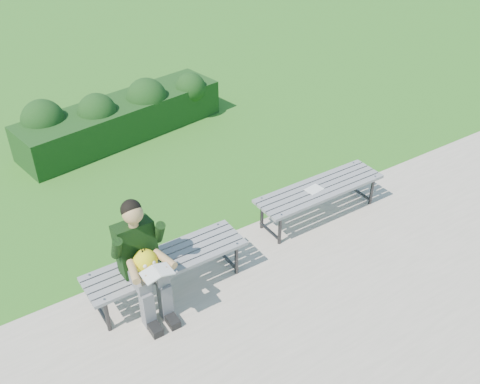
{
  "coord_description": "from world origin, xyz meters",
  "views": [
    {
      "loc": [
        -2.63,
        -4.55,
        4.3
      ],
      "look_at": [
        0.19,
        -0.27,
        0.81
      ],
      "focal_mm": 40.0,
      "sensor_mm": 36.0,
      "label": 1
    }
  ],
  "objects_px": {
    "seated_boy": "(142,257)",
    "hedge": "(119,115)",
    "bench_right": "(320,191)",
    "bench_left": "(166,263)",
    "paper_sheet": "(314,189)"
  },
  "relations": [
    {
      "from": "hedge",
      "to": "paper_sheet",
      "type": "bearing_deg",
      "value": -71.49
    },
    {
      "from": "seated_boy",
      "to": "paper_sheet",
      "type": "xyz_separation_m",
      "value": [
        2.5,
        0.26,
        -0.24
      ]
    },
    {
      "from": "paper_sheet",
      "to": "hedge",
      "type": "bearing_deg",
      "value": 108.51
    },
    {
      "from": "bench_right",
      "to": "seated_boy",
      "type": "distance_m",
      "value": 2.63
    },
    {
      "from": "bench_right",
      "to": "seated_boy",
      "type": "xyz_separation_m",
      "value": [
        -2.6,
        -0.26,
        0.3
      ]
    },
    {
      "from": "bench_left",
      "to": "seated_boy",
      "type": "relative_size",
      "value": 1.37
    },
    {
      "from": "bench_left",
      "to": "seated_boy",
      "type": "xyz_separation_m",
      "value": [
        -0.3,
        -0.1,
        0.3
      ]
    },
    {
      "from": "bench_left",
      "to": "bench_right",
      "type": "xyz_separation_m",
      "value": [
        2.3,
        0.16,
        0.0
      ]
    },
    {
      "from": "bench_left",
      "to": "paper_sheet",
      "type": "height_order",
      "value": "bench_left"
    },
    {
      "from": "bench_right",
      "to": "hedge",
      "type": "bearing_deg",
      "value": 109.94
    },
    {
      "from": "bench_left",
      "to": "seated_boy",
      "type": "distance_m",
      "value": 0.43
    },
    {
      "from": "hedge",
      "to": "seated_boy",
      "type": "bearing_deg",
      "value": -108.82
    },
    {
      "from": "bench_right",
      "to": "seated_boy",
      "type": "height_order",
      "value": "seated_boy"
    },
    {
      "from": "hedge",
      "to": "seated_boy",
      "type": "relative_size",
      "value": 2.73
    },
    {
      "from": "seated_boy",
      "to": "hedge",
      "type": "bearing_deg",
      "value": 71.18
    }
  ]
}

